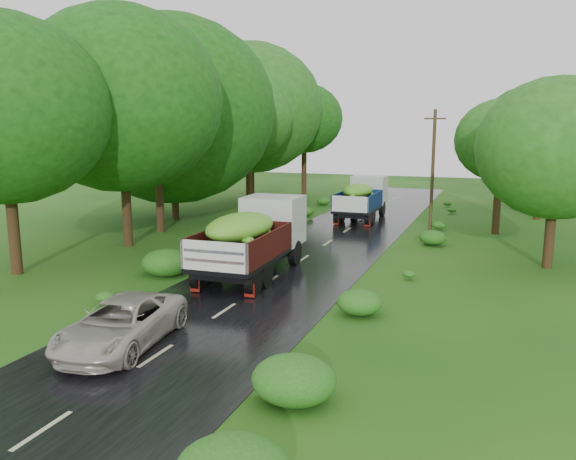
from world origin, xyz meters
The scene contains 10 objects.
ground centered at (0.00, 0.00, 0.00)m, with size 120.00×120.00×0.00m, color #0E430E.
road centered at (0.00, 5.00, 0.01)m, with size 6.50×80.00×0.02m, color black.
road_lines centered at (0.00, 6.00, 0.02)m, with size 0.12×69.60×0.00m.
truck_near centered at (-0.99, 8.83, 1.70)m, with size 2.77×7.23×3.00m.
truck_far centered at (-0.12, 24.44, 1.55)m, with size 2.36×6.53×2.74m.
car centered at (-1.26, 0.27, 0.67)m, with size 2.16×4.69×1.30m, color #B0AA9C.
utility_pole centered at (4.61, 21.92, 3.64)m, with size 1.23×0.35×7.06m.
trees_left centered at (-10.42, 20.77, 7.01)m, with size 7.68×35.15×9.81m.
trees_right centered at (10.04, 25.42, 5.66)m, with size 5.75×25.04×7.92m.
shrubs centered at (0.00, 14.00, 0.35)m, with size 11.90×44.00×0.70m.
Camera 1 is at (8.26, -11.95, 5.99)m, focal length 35.00 mm.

